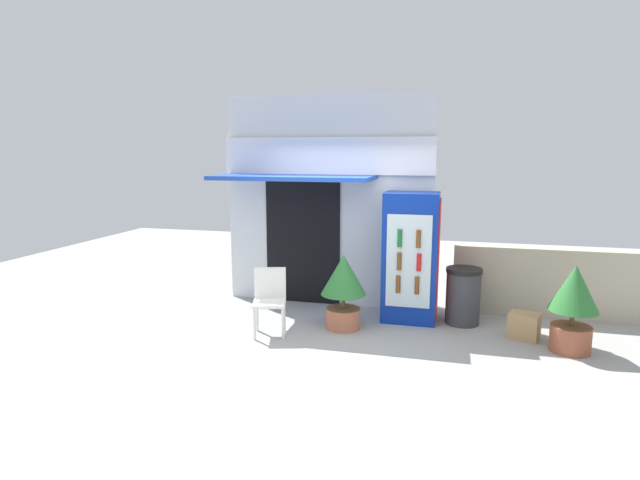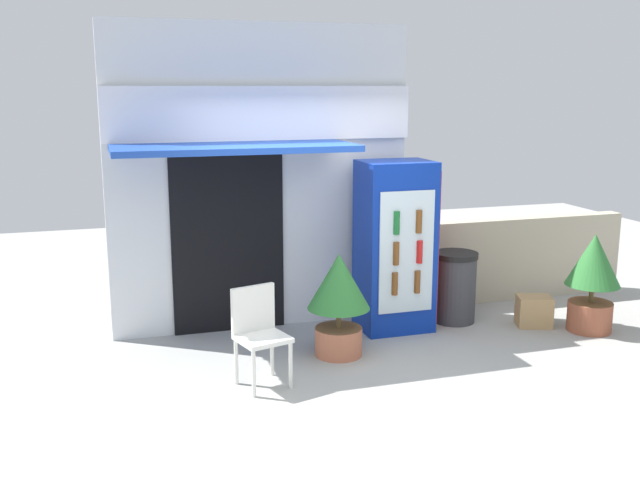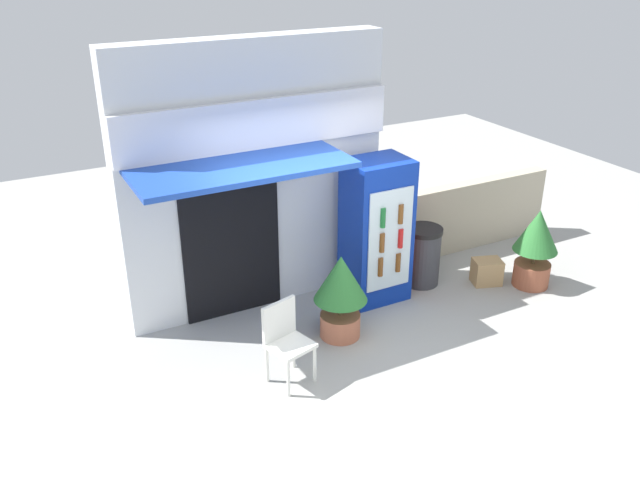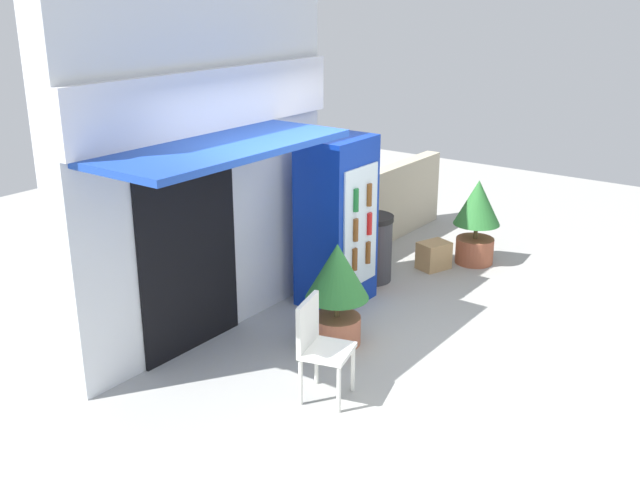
% 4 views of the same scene
% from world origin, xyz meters
% --- Properties ---
extents(ground, '(16.00, 16.00, 0.00)m').
position_xyz_m(ground, '(0.00, 0.00, 0.00)').
color(ground, '#A3A39E').
extents(storefront_building, '(3.24, 1.32, 3.24)m').
position_xyz_m(storefront_building, '(-0.43, 1.72, 1.65)').
color(storefront_building, silver).
rests_on(storefront_building, ground).
extents(drink_cooler, '(0.77, 0.66, 1.83)m').
position_xyz_m(drink_cooler, '(0.92, 1.12, 0.91)').
color(drink_cooler, '#0C2D9E').
rests_on(drink_cooler, ground).
extents(plastic_chair, '(0.50, 0.48, 0.87)m').
position_xyz_m(plastic_chair, '(-0.81, 0.08, 0.51)').
color(plastic_chair, white).
rests_on(plastic_chair, ground).
extents(potted_plant_near_shop, '(0.61, 0.61, 1.02)m').
position_xyz_m(potted_plant_near_shop, '(0.08, 0.52, 0.61)').
color(potted_plant_near_shop, '#BC6B4C').
rests_on(potted_plant_near_shop, ground).
extents(potted_plant_curbside, '(0.57, 0.57, 1.07)m').
position_xyz_m(potted_plant_curbside, '(2.90, 0.40, 0.61)').
color(potted_plant_curbside, '#995138').
rests_on(potted_plant_curbside, ground).
extents(trash_bin, '(0.49, 0.49, 0.79)m').
position_xyz_m(trash_bin, '(1.66, 1.13, 0.40)').
color(trash_bin, '#38383D').
rests_on(trash_bin, ground).
extents(stone_boundary_wall, '(2.74, 0.20, 1.01)m').
position_xyz_m(stone_boundary_wall, '(2.88, 1.74, 0.51)').
color(stone_boundary_wall, '#B7AD93').
rests_on(stone_boundary_wall, ground).
extents(cardboard_box, '(0.44, 0.38, 0.34)m').
position_xyz_m(cardboard_box, '(2.42, 0.72, 0.17)').
color(cardboard_box, tan).
rests_on(cardboard_box, ground).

